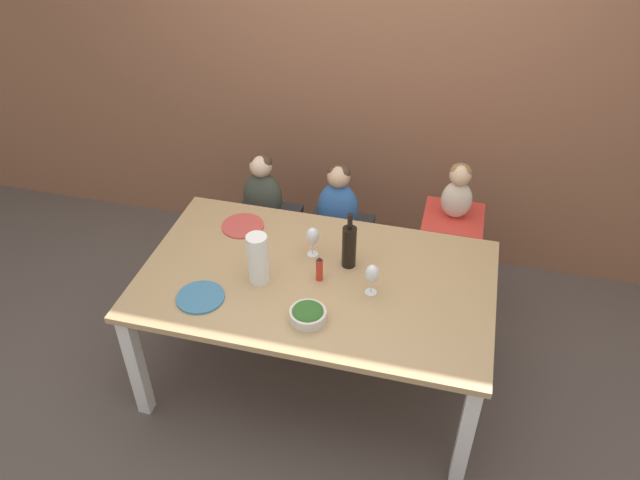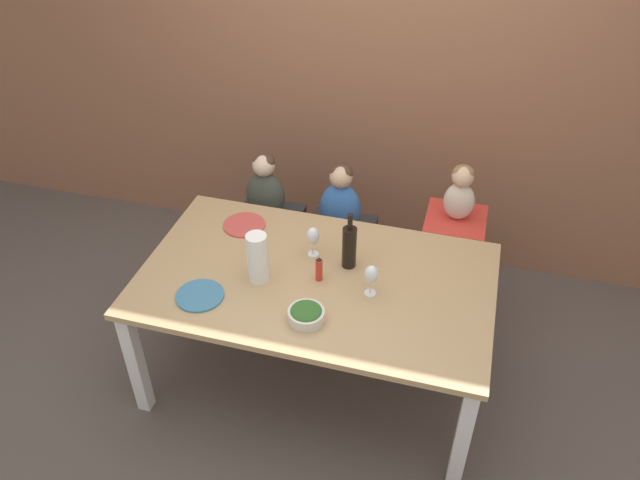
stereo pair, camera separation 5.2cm
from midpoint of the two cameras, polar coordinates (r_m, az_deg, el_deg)
ground_plane at (r=3.71m, az=0.07°, el=-12.03°), size 14.00×14.00×0.00m
wall_back at (r=3.98m, az=5.39°, el=15.67°), size 10.00×0.06×2.70m
dining_table at (r=3.24m, az=0.08°, el=-4.49°), size 1.80×1.07×0.74m
chair_far_left at (r=4.11m, az=-4.46°, el=1.25°), size 0.41×0.43×0.47m
chair_far_center at (r=3.99m, az=2.17°, el=0.14°), size 0.41×0.43×0.47m
chair_right_highchair at (r=3.84m, az=12.44°, el=0.23°), size 0.35×0.36×0.69m
person_child_left at (r=3.94m, az=-4.66°, el=4.72°), size 0.25×0.17×0.46m
person_child_center at (r=3.82m, az=2.28°, el=3.66°), size 0.25×0.17×0.46m
person_baby_right at (r=3.65m, az=13.13°, el=4.37°), size 0.18×0.13×0.35m
wine_bottle at (r=3.18m, az=3.16°, el=-0.55°), size 0.07×0.07×0.32m
paper_towel_roll at (r=3.09m, az=-5.25°, el=-1.66°), size 0.10×0.10×0.28m
wine_glass_near at (r=3.03m, az=5.19°, el=-3.20°), size 0.07×0.07×0.17m
wine_glass_far at (r=3.25m, az=-0.19°, el=0.33°), size 0.07×0.07×0.17m
salad_bowl_large at (r=2.93m, az=-0.76°, el=-6.77°), size 0.18×0.18×0.07m
dinner_plate_front_left at (r=3.12m, az=-10.46°, el=-5.02°), size 0.24×0.24×0.01m
dinner_plate_back_left at (r=3.55m, az=-6.52°, el=1.38°), size 0.24×0.24×0.01m
condiment_bottle_hot_sauce at (r=3.13m, az=0.38°, el=-2.66°), size 0.04×0.04×0.14m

